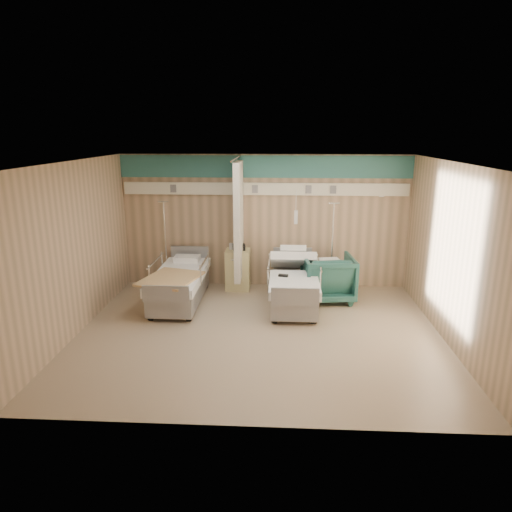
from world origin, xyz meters
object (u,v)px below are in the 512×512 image
Objects in this scene: bed_right at (293,290)px; iv_stand_left at (167,270)px; visitor_armchair at (328,278)px; bedside_cabinet at (238,269)px; iv_stand_right at (331,274)px; bed_left at (180,288)px.

bed_right is 2.84m from iv_stand_left.
iv_stand_left reaches higher than visitor_armchair.
visitor_armchair reaches higher than bedside_cabinet.
iv_stand_right is (0.80, 0.85, 0.07)m from bed_right.
bed_left is 1.39m from bedside_cabinet.
bedside_cabinet is at bearing -22.15° from visitor_armchair.
bed_left is at bearing 180.00° from bed_right.
visitor_armchair is (1.84, -0.54, 0.03)m from bedside_cabinet.
bed_right is 1.15× the size of iv_stand_right.
iv_stand_right reaches higher than bedside_cabinet.
bed_left is at bearing -139.40° from bedside_cabinet.
iv_stand_left is (-1.53, 0.03, -0.04)m from bedside_cabinet.
bedside_cabinet is 0.46× the size of iv_stand_left.
bedside_cabinet is 1.95m from iv_stand_right.
bed_right is 1.17m from iv_stand_right.
iv_stand_right is at bearing -108.72° from visitor_armchair.
bed_right and bed_left have the same top height.
iv_stand_right is (1.95, -0.05, -0.04)m from bedside_cabinet.
iv_stand_right is at bearing 15.88° from bed_left.
visitor_armchair is 0.52m from iv_stand_right.
bed_right is at bearing -19.05° from iv_stand_left.
iv_stand_left is (-2.68, 0.93, 0.07)m from bed_right.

